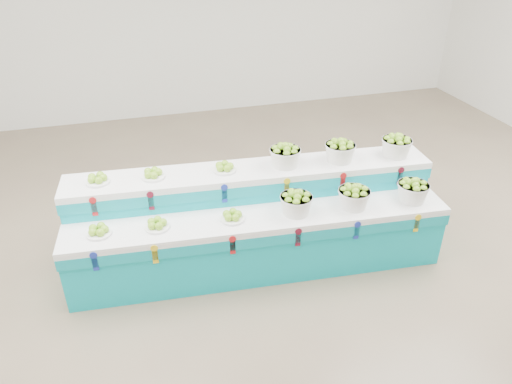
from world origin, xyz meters
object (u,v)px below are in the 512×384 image
display_stand (256,221)px  basket_lower_left (296,203)px  basket_upper_right (396,145)px  plate_upper_mid (153,173)px

display_stand → basket_lower_left: size_ratio=11.88×
basket_lower_left → basket_upper_right: (1.32, 0.38, 0.30)m
basket_lower_left → basket_upper_right: bearing=16.2°
display_stand → basket_lower_left: bearing=-33.8°
basket_lower_left → plate_upper_mid: bearing=156.0°
display_stand → basket_upper_right: basket_upper_right is taller
display_stand → basket_upper_right: (1.67, 0.11, 0.63)m
basket_lower_left → plate_upper_mid: (-1.36, 0.61, 0.23)m
display_stand → plate_upper_mid: size_ratio=15.93×
display_stand → basket_lower_left: 0.55m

